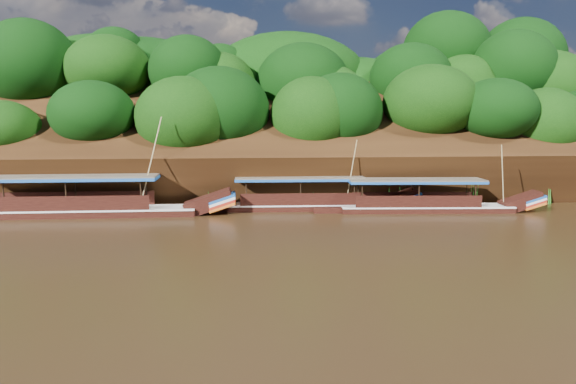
{
  "coord_description": "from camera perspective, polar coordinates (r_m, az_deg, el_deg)",
  "views": [
    {
      "loc": [
        -3.69,
        -30.48,
        6.41
      ],
      "look_at": [
        0.01,
        7.0,
        1.49
      ],
      "focal_mm": 35.0,
      "sensor_mm": 36.0,
      "label": 1
    }
  ],
  "objects": [
    {
      "name": "boat_0",
      "position": [
        40.31,
        14.82,
        -1.21
      ],
      "size": [
        14.14,
        3.09,
        5.11
      ],
      "rotation": [
        0.0,
        0.0,
        -0.08
      ],
      "color": "black",
      "rests_on": "ground"
    },
    {
      "name": "boat_2",
      "position": [
        39.43,
        -18.64,
        -1.41
      ],
      "size": [
        17.19,
        2.85,
        7.05
      ],
      "rotation": [
        0.0,
        0.0,
        -0.01
      ],
      "color": "black",
      "rests_on": "ground"
    },
    {
      "name": "ground",
      "position": [
        31.37,
        1.24,
        -4.35
      ],
      "size": [
        160.0,
        160.0,
        0.0
      ],
      "primitive_type": "plane",
      "color": "black",
      "rests_on": "ground"
    },
    {
      "name": "reeds",
      "position": [
        40.37,
        -3.51,
        -0.4
      ],
      "size": [
        49.41,
        2.16,
        2.27
      ],
      "color": "#256719",
      "rests_on": "ground"
    },
    {
      "name": "boat_1",
      "position": [
        39.95,
        3.2,
        -1.02
      ],
      "size": [
        13.72,
        2.78,
        5.42
      ],
      "rotation": [
        0.0,
        0.0,
        -0.04
      ],
      "color": "black",
      "rests_on": "ground"
    },
    {
      "name": "riverbank",
      "position": [
        53.53,
        -1.68,
        2.6
      ],
      "size": [
        120.0,
        30.06,
        19.4
      ],
      "color": "black",
      "rests_on": "ground"
    }
  ]
}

